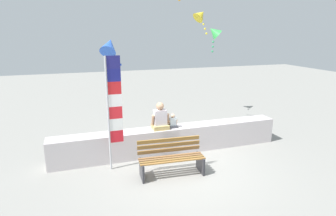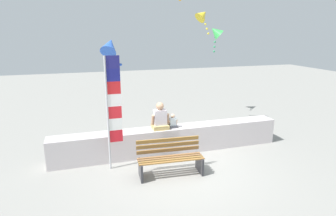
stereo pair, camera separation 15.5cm
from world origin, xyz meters
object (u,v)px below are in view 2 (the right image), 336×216
park_bench (170,158)px  kite_blue (110,46)px  person_adult (160,119)px  flag_banner (112,106)px  person_child (173,122)px  kite_green (216,32)px  kite_yellow (203,15)px

park_bench → kite_blue: size_ratio=1.84×
person_adult → flag_banner: (-1.41, -0.53, 0.62)m
person_child → kite_blue: 2.87m
flag_banner → kite_green: bearing=32.1°
flag_banner → person_child: bearing=16.6°
person_child → flag_banner: 2.02m
kite_yellow → park_bench: bearing=-121.3°
person_adult → kite_blue: size_ratio=0.87×
person_child → park_bench: bearing=-110.8°
park_bench → flag_banner: (-1.31, 0.73, 1.30)m
flag_banner → kite_blue: size_ratio=3.24×
kite_green → person_child: bearing=-138.4°
park_bench → kite_green: 5.27m
person_child → kite_yellow: kite_yellow is taller
person_child → flag_banner: flag_banner is taller
kite_yellow → kite_green: 1.54m
person_child → kite_blue: bearing=150.4°
kite_yellow → kite_green: kite_yellow is taller
park_bench → kite_green: kite_green is taller
person_child → kite_blue: kite_blue is taller
park_bench → kite_green: size_ratio=1.62×
flag_banner → kite_yellow: kite_yellow is taller
person_child → kite_green: 3.97m
kite_yellow → kite_blue: 4.80m
park_bench → kite_yellow: (2.83, 4.67, 3.75)m
kite_green → kite_blue: kite_green is taller
kite_green → kite_blue: bearing=-164.4°
flag_banner → kite_green: (4.06, 2.54, 1.80)m
flag_banner → kite_green: kite_green is taller
person_adult → kite_green: 4.11m
flag_banner → kite_green: 5.11m
flag_banner → kite_blue: (0.17, 1.46, 1.42)m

